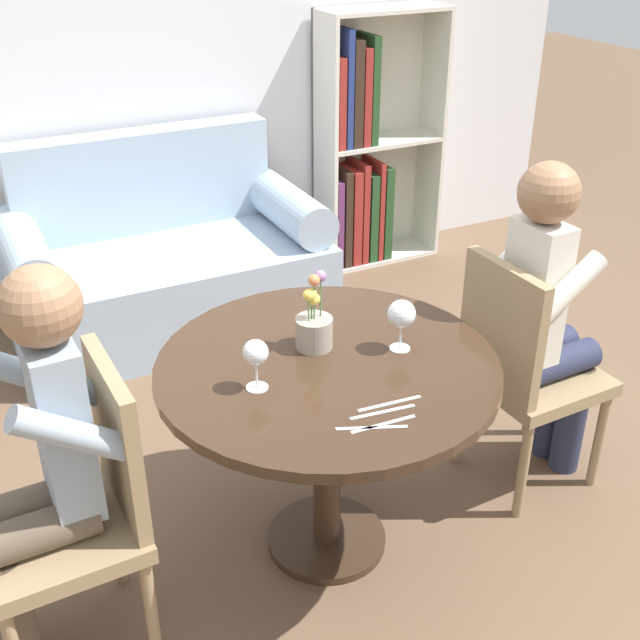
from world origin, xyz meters
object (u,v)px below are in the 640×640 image
Objects in this scene: person_left at (39,472)px; wine_glass_left at (256,354)px; couch at (165,266)px; bookshelf_right at (363,153)px; chair_right at (522,365)px; wine_glass_right at (402,315)px; flower_vase at (314,326)px; person_right at (547,320)px; chair_left at (82,505)px.

person_left is 7.79× the size of wine_glass_left.
person_left is at bearing -115.47° from couch.
chair_right is at bearing -103.88° from bookshelf_right.
person_left is 7.30× the size of wine_glass_right.
flower_vase reaches higher than couch.
wine_glass_right is (-0.62, -0.03, 0.18)m from person_right.
chair_left is 0.74× the size of person_right.
person_left is at bearing -179.48° from wine_glass_left.
person_left is 0.88m from flower_vase.
bookshelf_right is at bearing 63.31° from wine_glass_right.
chair_left is 3.59× the size of flower_vase.
bookshelf_right is 1.17× the size of person_left.
person_left is (-0.85, -1.79, 0.33)m from couch.
person_right reaches higher than chair_right.
person_left is (-0.09, -0.00, 0.15)m from chair_left.
flower_vase is (0.86, 0.14, 0.14)m from person_left.
flower_vase is at bearing 98.26° from chair_left.
wine_glass_left is (0.52, 0.00, 0.33)m from chair_left.
couch is 9.79× the size of wine_glass_left.
chair_left is at bearing -179.90° from wine_glass_left.
bookshelf_right is at bearing 53.72° from wine_glass_left.
flower_vase is at bearing -89.81° from couch.
person_left reaches higher than chair_left.
person_right is (0.85, -1.75, 0.34)m from couch.
person_left reaches higher than wine_glass_right.
person_right is at bearing -6.67° from flower_vase.
couch is at bearing 21.61° from chair_right.
couch is 1.95m from chair_left.
chair_right is (-0.50, -2.02, -0.15)m from bookshelf_right.
person_right is at bearing 89.62° from person_left.
wine_glass_left is (-1.10, -0.04, 0.18)m from person_right.
person_left is at bearing 89.50° from person_right.
bookshelf_right reaches higher than chair_left.
chair_left is 1.00× the size of chair_right.
bookshelf_right is (1.26, 0.26, 0.33)m from couch.
couch reaches higher than chair_left.
person_right is 7.91× the size of wine_glass_left.
person_right is 7.40× the size of wine_glass_right.
chair_left is at bearing 89.31° from chair_right.
person_right is 0.87m from flower_vase.
flower_vase reaches higher than wine_glass_left.
person_left is (-1.62, -0.04, 0.15)m from chair_right.
chair_left is 5.44× the size of wine_glass_right.
couch is 1.33m from bookshelf_right.
bookshelf_right is 2.30m from wine_glass_right.
bookshelf_right is 1.57× the size of chair_left.
chair_right is 5.44× the size of wine_glass_right.
person_right is 1.11m from wine_glass_left.
person_right reaches higher than flower_vase.
person_left reaches higher than wine_glass_left.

